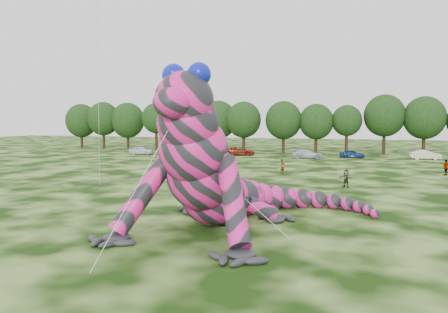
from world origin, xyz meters
name	(u,v)px	position (x,y,z in m)	size (l,w,h in m)	color
ground	(305,234)	(0.00, 0.00, 0.00)	(240.00, 240.00, 0.00)	#16330A
inflatable_gecko	(222,148)	(-4.94, 1.01, 4.39)	(14.77, 17.54, 8.77)	#E21D85
tree_0	(81,126)	(-54.56, 59.23, 4.75)	(6.91, 6.22, 9.51)	black
tree_1	(104,125)	(-48.36, 58.05, 4.90)	(6.74, 6.07, 9.81)	black
tree_2	(128,126)	(-43.02, 58.76, 4.82)	(7.04, 6.34, 9.64)	black
tree_3	(156,126)	(-35.72, 57.07, 4.72)	(5.81, 5.23, 9.44)	black
tree_4	(188,127)	(-29.64, 58.71, 4.53)	(6.22, 5.60, 9.06)	black
tree_5	(218,126)	(-23.12, 58.44, 4.90)	(7.16, 6.44, 9.80)	black
tree_6	(244,127)	(-17.56, 56.68, 4.75)	(6.52, 5.86, 9.49)	black
tree_7	(283,127)	(-10.08, 56.80, 4.74)	(6.68, 6.01, 9.48)	black
tree_8	(316,129)	(-4.22, 56.99, 4.47)	(6.14, 5.53, 8.94)	black
tree_9	(347,129)	(1.06, 57.35, 4.34)	(5.27, 4.74, 8.68)	black
tree_10	(384,124)	(7.40, 58.58, 5.25)	(7.09, 6.38, 10.50)	black
tree_11	(424,126)	(13.79, 58.20, 5.03)	(7.01, 6.31, 10.07)	black
car_0	(141,150)	(-33.44, 46.14, 0.70)	(1.66, 4.14, 1.41)	white
car_1	(204,150)	(-22.95, 49.71, 0.70)	(1.48, 4.24, 1.40)	black
car_2	(240,151)	(-16.34, 49.10, 0.73)	(2.42, 5.25, 1.46)	maroon
car_3	(308,154)	(-4.58, 46.07, 0.70)	(1.96, 4.83, 1.40)	silver
car_4	(352,154)	(2.12, 48.69, 0.67)	(1.58, 3.94, 1.34)	navy
car_5	(425,155)	(12.86, 49.35, 0.73)	(1.55, 4.43, 1.46)	silver
spectator_3	(446,167)	(12.02, 29.09, 0.86)	(1.01, 0.42, 1.73)	gray
spectator_4	(174,157)	(-21.88, 33.53, 0.88)	(0.86, 0.56, 1.75)	gray
spectator_5	(346,179)	(1.75, 17.20, 0.80)	(1.48, 0.47, 1.59)	gray
spectator_0	(282,167)	(-5.15, 24.76, 0.84)	(0.61, 0.40, 1.68)	gray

